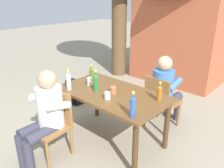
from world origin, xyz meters
name	(u,v)px	position (x,y,z in m)	size (l,w,h in m)	color
ground_plane	(112,139)	(0.00, 0.00, 0.00)	(24.00, 24.00, 0.00)	gray
dining_table	(112,99)	(0.00, 0.00, 0.66)	(1.51, 0.86, 0.76)	brown
chair_far_right	(160,100)	(0.34, 0.73, 0.49)	(0.46, 0.46, 0.87)	olive
chair_near_left	(54,121)	(-0.35, -0.73, 0.49)	(0.47, 0.47, 0.87)	olive
person_in_white_shirt	(165,88)	(0.34, 0.84, 0.66)	(0.47, 0.62, 1.18)	#3D70B2
person_in_plaid_shirt	(45,113)	(-0.34, -0.84, 0.66)	(0.47, 0.62, 1.18)	white
bottle_blue	(133,106)	(0.61, -0.34, 0.89)	(0.06, 0.06, 0.30)	#2D56A3
bottle_green	(96,82)	(-0.19, -0.12, 0.89)	(0.06, 0.06, 0.30)	#287A38
bottle_clear	(69,81)	(-0.51, -0.33, 0.89)	(0.06, 0.06, 0.30)	white
bottle_olive	(91,74)	(-0.55, 0.14, 0.87)	(0.06, 0.06, 0.24)	#566623
bottle_amber	(159,93)	(0.61, 0.20, 0.87)	(0.06, 0.06, 0.25)	#996019
cup_glass	(107,96)	(0.10, -0.20, 0.81)	(0.08, 0.08, 0.09)	silver
cup_terracotta	(113,90)	(0.03, -0.01, 0.81)	(0.08, 0.08, 0.09)	#BC6B47
cup_white	(89,81)	(-0.41, -0.03, 0.82)	(0.07, 0.07, 0.12)	white
backpack_by_near_side	(75,92)	(-1.37, 0.42, 0.22)	(0.34, 0.25, 0.44)	black
brick_kiosk	(186,24)	(-0.56, 3.24, 1.33)	(2.29, 2.01, 2.53)	#B25638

